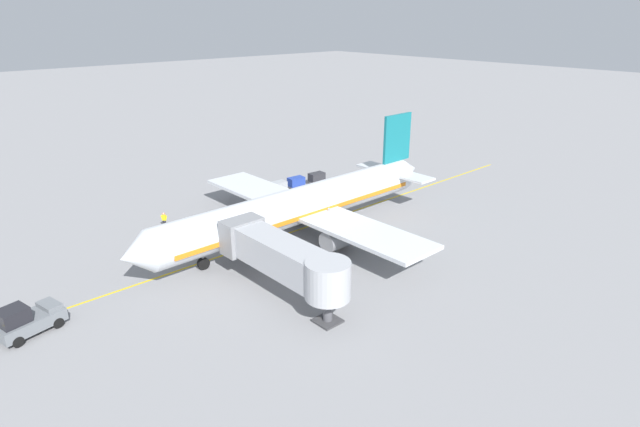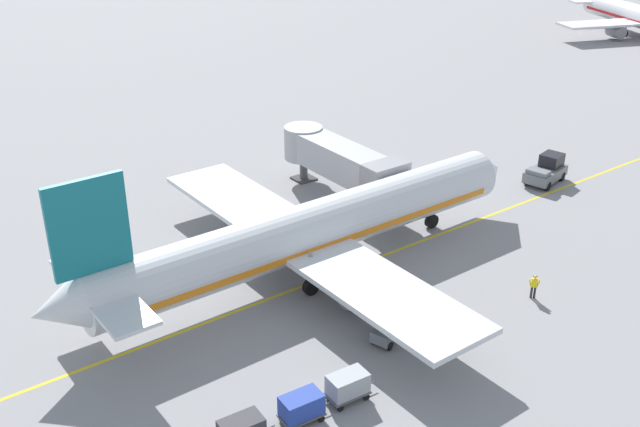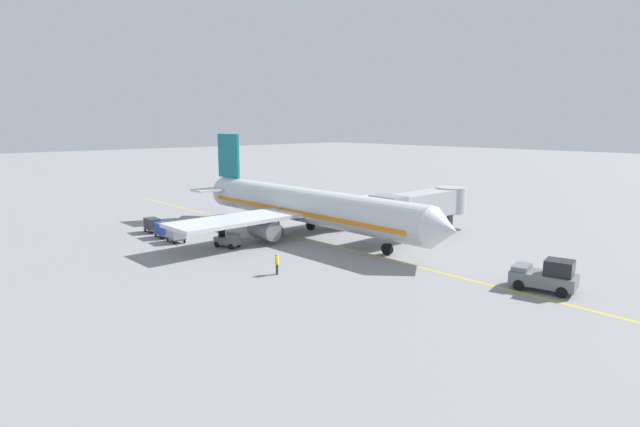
% 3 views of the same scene
% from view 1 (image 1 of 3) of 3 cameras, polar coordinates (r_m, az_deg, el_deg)
% --- Properties ---
extents(ground_plane, '(400.00, 400.00, 0.00)m').
position_cam_1_polar(ground_plane, '(53.84, -4.11, -2.38)').
color(ground_plane, gray).
extents(gate_lead_in_line, '(0.24, 80.00, 0.01)m').
position_cam_1_polar(gate_lead_in_line, '(53.84, -4.11, -2.37)').
color(gate_lead_in_line, gold).
rests_on(gate_lead_in_line, ground).
extents(parked_airliner, '(30.03, 37.22, 10.63)m').
position_cam_1_polar(parked_airliner, '(52.68, -2.10, 0.86)').
color(parked_airliner, silver).
rests_on(parked_airliner, ground).
extents(jet_bridge, '(13.52, 3.50, 4.98)m').
position_cam_1_polar(jet_bridge, '(41.18, -4.05, -4.78)').
color(jet_bridge, '#A8AAAF').
rests_on(jet_bridge, ground).
extents(pushback_tractor, '(3.11, 4.78, 2.40)m').
position_cam_1_polar(pushback_tractor, '(42.91, -29.40, -10.13)').
color(pushback_tractor, slate).
rests_on(pushback_tractor, ground).
extents(baggage_tug_lead, '(1.94, 2.75, 1.62)m').
position_cam_1_polar(baggage_tug_lead, '(60.89, -6.99, 1.07)').
color(baggage_tug_lead, slate).
rests_on(baggage_tug_lead, ground).
extents(baggage_cart_front, '(1.45, 2.94, 1.58)m').
position_cam_1_polar(baggage_cart_front, '(65.95, -4.60, 2.95)').
color(baggage_cart_front, '#4C4C51').
rests_on(baggage_cart_front, ground).
extents(baggage_cart_second_in_train, '(1.45, 2.94, 1.58)m').
position_cam_1_polar(baggage_cart_second_in_train, '(67.61, -2.63, 3.46)').
color(baggage_cart_second_in_train, '#4C4C51').
rests_on(baggage_cart_second_in_train, ground).
extents(baggage_cart_third_in_train, '(1.45, 2.94, 1.58)m').
position_cam_1_polar(baggage_cart_third_in_train, '(69.46, -0.37, 3.96)').
color(baggage_cart_third_in_train, '#4C4C51').
rests_on(baggage_cart_third_in_train, ground).
extents(ground_crew_wing_walker, '(0.61, 0.53, 1.69)m').
position_cam_1_polar(ground_crew_wing_walker, '(57.66, -16.68, -0.60)').
color(ground_crew_wing_walker, '#232328').
rests_on(ground_crew_wing_walker, ground).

